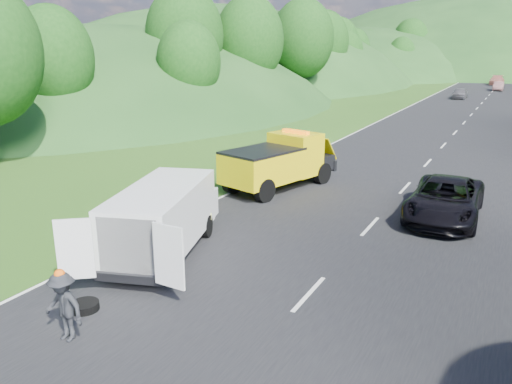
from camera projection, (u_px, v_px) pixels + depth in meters
The scene contains 14 objects.
ground at pixel (248, 249), 16.59m from camera, with size 320.00×320.00×0.00m, color #38661E.
road_surface at pixel (471, 115), 49.10m from camera, with size 14.00×200.00×0.02m, color black.
tree_line_left at pixel (330, 91), 75.99m from camera, with size 14.00×140.00×14.00m, color #245519, non-canonical shape.
tow_truck at pixel (280, 161), 23.40m from camera, with size 3.78×6.51×2.64m.
white_van at pixel (164, 216), 15.89m from camera, with size 4.56×6.90×2.27m.
woman at pixel (173, 232), 18.13m from camera, with size 0.62×0.46×1.71m, color silver.
child at pixel (207, 235), 17.86m from camera, with size 0.52×0.41×1.07m, color tan.
worker at pixel (67, 340), 11.44m from camera, with size 1.07×0.62×1.66m, color black.
suitcase at pixel (139, 224), 18.16m from camera, with size 0.34×0.19×0.54m, color #514B3D.
spare_tire at pixel (85, 310), 12.72m from camera, with size 0.72×0.72×0.20m, color black.
passing_suv at pixel (443, 219), 19.51m from camera, with size 2.57×5.57×1.55m, color black.
dist_car_a at pixel (460, 99), 64.26m from camera, with size 1.62×4.02×1.37m, color #4B4A4F.
dist_car_b at pixel (498, 91), 76.16m from camera, with size 1.39×3.99×1.32m, color brown.
dist_car_c at pixel (496, 85), 87.62m from camera, with size 2.24×5.50×1.60m, color #AE6557.
Camera 1 is at (7.49, -13.45, 6.47)m, focal length 35.00 mm.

